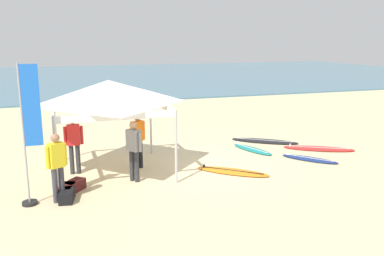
{
  "coord_description": "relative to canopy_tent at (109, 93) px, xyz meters",
  "views": [
    {
      "loc": [
        -3.62,
        -11.57,
        3.9
      ],
      "look_at": [
        0.55,
        0.94,
        1.0
      ],
      "focal_mm": 37.98,
      "sensor_mm": 36.0,
      "label": 1
    }
  ],
  "objects": [
    {
      "name": "ground_plane",
      "position": [
        2.22,
        -0.23,
        -2.39
      ],
      "size": [
        80.0,
        80.0,
        0.0
      ],
      "primitive_type": "plane",
      "color": "beige"
    },
    {
      "name": "sea",
      "position": [
        2.22,
        31.54,
        -2.34
      ],
      "size": [
        80.0,
        36.0,
        0.1
      ],
      "primitive_type": "cube",
      "color": "teal",
      "rests_on": "ground"
    },
    {
      "name": "canopy_tent",
      "position": [
        0.0,
        0.0,
        0.0
      ],
      "size": [
        3.23,
        3.23,
        2.75
      ],
      "color": "#B7B7BC",
      "rests_on": "ground"
    },
    {
      "name": "surfboard_navy",
      "position": [
        6.33,
        -0.85,
        -2.35
      ],
      "size": [
        1.56,
        1.75,
        0.19
      ],
      "color": "navy",
      "rests_on": "ground"
    },
    {
      "name": "surfboard_orange",
      "position": [
        3.39,
        -1.24,
        -2.35
      ],
      "size": [
        2.07,
        1.89,
        0.19
      ],
      "color": "orange",
      "rests_on": "ground"
    },
    {
      "name": "surfboard_red",
      "position": [
        7.4,
        0.16,
        -2.35
      ],
      "size": [
        2.48,
        1.81,
        0.19
      ],
      "color": "red",
      "rests_on": "ground"
    },
    {
      "name": "surfboard_teal",
      "position": [
        5.07,
        0.82,
        -2.35
      ],
      "size": [
        1.03,
        1.89,
        0.19
      ],
      "color": "#19847F",
      "rests_on": "ground"
    },
    {
      "name": "surfboard_black",
      "position": [
        6.07,
        1.76,
        -2.35
      ],
      "size": [
        2.48,
        2.04,
        0.19
      ],
      "color": "black",
      "rests_on": "ground"
    },
    {
      "name": "person_grey",
      "position": [
        0.49,
        -1.05,
        -1.4
      ],
      "size": [
        0.4,
        0.45,
        1.71
      ],
      "color": "#2D2D33",
      "rests_on": "ground"
    },
    {
      "name": "person_orange",
      "position": [
        0.82,
        0.08,
        -1.4
      ],
      "size": [
        0.5,
        0.36,
        1.71
      ],
      "color": "black",
      "rests_on": "ground"
    },
    {
      "name": "person_yellow",
      "position": [
        -1.54,
        -1.91,
        -1.4
      ],
      "size": [
        0.5,
        0.36,
        1.71
      ],
      "color": "#383842",
      "rests_on": "ground"
    },
    {
      "name": "person_red",
      "position": [
        -1.05,
        0.15,
        -1.4
      ],
      "size": [
        0.55,
        0.24,
        1.71
      ],
      "color": "#2D2D33",
      "rests_on": "ground"
    },
    {
      "name": "banner_flag",
      "position": [
        -2.11,
        -1.89,
        -0.81
      ],
      "size": [
        0.6,
        0.36,
        3.4
      ],
      "color": "#99999E",
      "rests_on": "ground"
    },
    {
      "name": "gear_bag_near_tent",
      "position": [
        -1.36,
        -1.95,
        -2.25
      ],
      "size": [
        0.42,
        0.65,
        0.28
      ],
      "primitive_type": "cube",
      "rotation": [
        0.0,
        0.0,
        1.39
      ],
      "color": "black",
      "rests_on": "ground"
    },
    {
      "name": "gear_bag_by_pole",
      "position": [
        -1.35,
        -1.58,
        -2.25
      ],
      "size": [
        0.49,
        0.67,
        0.28
      ],
      "primitive_type": "cube",
      "rotation": [
        0.0,
        0.0,
        1.26
      ],
      "color": "#4C1919",
      "rests_on": "ground"
    },
    {
      "name": "gear_bag_on_sand",
      "position": [
        -1.15,
        -1.29,
        -2.25
      ],
      "size": [
        0.63,
        0.67,
        0.28
      ],
      "primitive_type": "cube",
      "rotation": [
        0.0,
        0.0,
        0.89
      ],
      "color": "#4C1919",
      "rests_on": "ground"
    }
  ]
}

